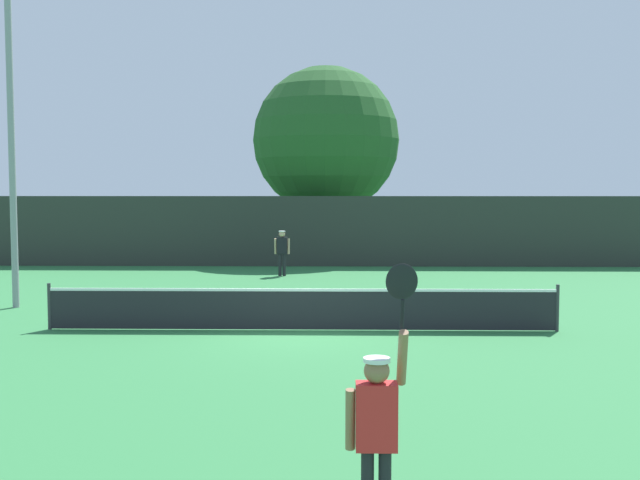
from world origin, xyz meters
TOP-DOWN VIEW (x-y plane):
  - ground_plane at (0.00, 0.00)m, footprint 120.00×120.00m
  - tennis_net at (0.00, 0.00)m, footprint 11.70×0.08m
  - perimeter_fence at (0.00, 14.26)m, footprint 29.87×0.12m
  - player_serving at (1.16, -10.16)m, footprint 0.67×0.40m
  - player_receiving at (-1.21, 10.71)m, footprint 0.57×0.25m
  - tennis_ball at (0.07, 2.79)m, footprint 0.07×0.07m
  - light_pole at (-7.96, 3.17)m, footprint 1.18×0.28m
  - large_tree at (0.33, 18.30)m, footprint 6.86×6.86m
  - parked_car_near at (-8.55, 22.16)m, footprint 2.43×4.41m
  - parked_car_mid at (1.51, 23.06)m, footprint 2.26×4.35m
  - parked_car_far at (9.95, 22.48)m, footprint 1.93×4.21m

SIDE VIEW (x-z plane):
  - ground_plane at x=0.00m, z-range 0.00..0.00m
  - tennis_ball at x=0.07m, z-range 0.00..0.07m
  - tennis_net at x=0.00m, z-range -0.02..1.05m
  - parked_car_near at x=-8.55m, z-range -0.07..1.62m
  - parked_car_mid at x=1.51m, z-range -0.07..1.62m
  - parked_car_far at x=9.95m, z-range -0.07..1.62m
  - player_receiving at x=-1.21m, z-range 0.19..1.88m
  - player_serving at x=1.16m, z-range -0.15..2.39m
  - perimeter_fence at x=0.00m, z-range 0.00..2.94m
  - light_pole at x=-7.96m, z-range 0.57..9.40m
  - large_tree at x=0.33m, z-range 1.04..10.00m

